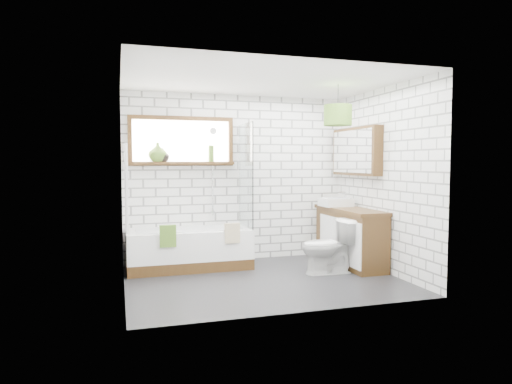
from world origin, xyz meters
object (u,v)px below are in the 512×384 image
object	(u,v)px
basin	(336,202)
pendant	(338,115)
bathtub	(189,249)
vanity	(350,237)
toilet	(328,247)

from	to	relation	value
basin	pendant	size ratio (longest dim) A/B	1.19
bathtub	vanity	size ratio (longest dim) A/B	1.18
vanity	pendant	bearing A→B (deg)	-133.52
vanity	pendant	size ratio (longest dim) A/B	3.99
toilet	pendant	bearing A→B (deg)	27.42
basin	toilet	xyz separation A→B (m)	(-0.47, -0.73, -0.53)
vanity	basin	xyz separation A→B (m)	(-0.06, 0.35, 0.48)
basin	bathtub	bearing A→B (deg)	177.20
toilet	vanity	bearing A→B (deg)	127.03
bathtub	pendant	xyz separation A→B (m)	(1.80, -0.96, 1.82)
basin	toilet	size ratio (longest dim) A/B	0.59
bathtub	toilet	xyz separation A→B (m)	(1.74, -0.84, 0.09)
vanity	basin	distance (m)	0.59
vanity	basin	world-z (taller)	basin
vanity	toilet	size ratio (longest dim) A/B	1.99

